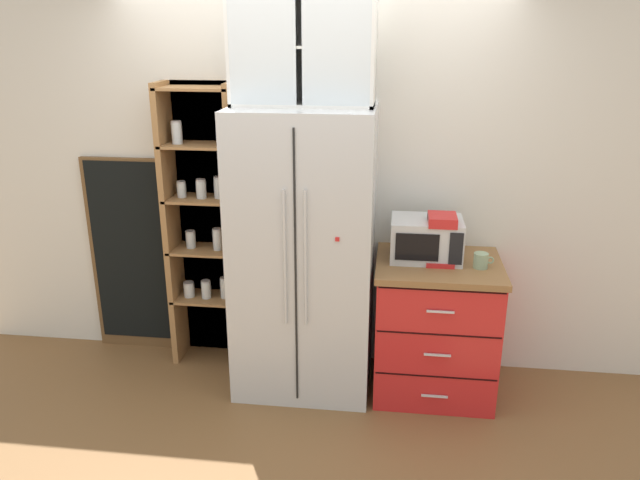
{
  "coord_description": "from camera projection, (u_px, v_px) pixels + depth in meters",
  "views": [
    {
      "loc": [
        0.56,
        -3.59,
        2.27
      ],
      "look_at": [
        0.1,
        0.01,
        1.01
      ],
      "focal_mm": 34.29,
      "sensor_mm": 36.0,
      "label": 1
    }
  ],
  "objects": [
    {
      "name": "ground_plane",
      "position": [
        305.0,
        380.0,
        4.17
      ],
      "size": [
        10.73,
        10.73,
        0.0
      ],
      "primitive_type": "plane",
      "color": "brown"
    },
    {
      "name": "wall_back_cream",
      "position": [
        313.0,
        184.0,
        4.13
      ],
      "size": [
        5.02,
        0.1,
        2.55
      ],
      "primitive_type": "cube",
      "color": "silver",
      "rests_on": "ground"
    },
    {
      "name": "refrigerator",
      "position": [
        304.0,
        253.0,
        3.88
      ],
      "size": [
        0.87,
        0.7,
        1.84
      ],
      "color": "silver",
      "rests_on": "ground"
    },
    {
      "name": "pantry_shelf_column",
      "position": [
        206.0,
        224.0,
        4.19
      ],
      "size": [
        0.54,
        0.3,
        1.95
      ],
      "color": "brown",
      "rests_on": "ground"
    },
    {
      "name": "counter_cabinet",
      "position": [
        435.0,
        326.0,
        3.95
      ],
      "size": [
        0.78,
        0.68,
        0.9
      ],
      "color": "red",
      "rests_on": "ground"
    },
    {
      "name": "microwave",
      "position": [
        426.0,
        239.0,
        3.81
      ],
      "size": [
        0.44,
        0.33,
        0.26
      ],
      "color": "silver",
      "rests_on": "counter_cabinet"
    },
    {
      "name": "coffee_maker",
      "position": [
        441.0,
        238.0,
        3.76
      ],
      "size": [
        0.17,
        0.2,
        0.31
      ],
      "color": "red",
      "rests_on": "counter_cabinet"
    },
    {
      "name": "mug_sage",
      "position": [
        481.0,
        260.0,
        3.69
      ],
      "size": [
        0.12,
        0.09,
        0.09
      ],
      "color": "#8CA37F",
      "rests_on": "counter_cabinet"
    },
    {
      "name": "mug_cream",
      "position": [
        439.0,
        252.0,
        3.85
      ],
      "size": [
        0.12,
        0.08,
        0.08
      ],
      "color": "silver",
      "rests_on": "counter_cabinet"
    },
    {
      "name": "bottle_amber",
      "position": [
        441.0,
        244.0,
        3.72
      ],
      "size": [
        0.07,
        0.07,
        0.3
      ],
      "color": "brown",
      "rests_on": "counter_cabinet"
    },
    {
      "name": "upper_cabinet",
      "position": [
        304.0,
        47.0,
        3.51
      ],
      "size": [
        0.83,
        0.32,
        0.66
      ],
      "color": "silver",
      "rests_on": "refrigerator"
    },
    {
      "name": "chalkboard_menu",
      "position": [
        131.0,
        256.0,
        4.4
      ],
      "size": [
        0.6,
        0.04,
        1.43
      ],
      "color": "brown",
      "rests_on": "ground"
    }
  ]
}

